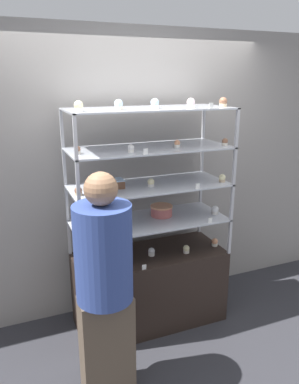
# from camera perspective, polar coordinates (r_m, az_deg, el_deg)

# --- Properties ---
(ground_plane) EXTENTS (20.00, 20.00, 0.00)m
(ground_plane) POSITION_cam_1_polar(r_m,az_deg,el_deg) (3.70, 0.00, -18.80)
(ground_plane) COLOR #2D2D33
(back_wall) EXTENTS (8.00, 0.05, 2.60)m
(back_wall) POSITION_cam_1_polar(r_m,az_deg,el_deg) (3.51, -2.62, 2.67)
(back_wall) COLOR gray
(back_wall) RESTS_ON ground_plane
(display_base) EXTENTS (1.32, 0.55, 0.68)m
(display_base) POSITION_cam_1_polar(r_m,az_deg,el_deg) (3.52, 0.00, -14.30)
(display_base) COLOR black
(display_base) RESTS_ON ground_plane
(display_riser_lower) EXTENTS (1.32, 0.55, 0.32)m
(display_riser_lower) POSITION_cam_1_polar(r_m,az_deg,el_deg) (3.23, 0.00, -4.58)
(display_riser_lower) COLOR #B7B7BC
(display_riser_lower) RESTS_ON display_base
(display_riser_middle) EXTENTS (1.32, 0.55, 0.32)m
(display_riser_middle) POSITION_cam_1_polar(r_m,az_deg,el_deg) (3.13, 0.00, 0.80)
(display_riser_middle) COLOR #B7B7BC
(display_riser_middle) RESTS_ON display_riser_lower
(display_riser_upper) EXTENTS (1.32, 0.55, 0.32)m
(display_riser_upper) POSITION_cam_1_polar(r_m,az_deg,el_deg) (3.06, 0.00, 6.48)
(display_riser_upper) COLOR #B7B7BC
(display_riser_upper) RESTS_ON display_riser_middle
(display_riser_top) EXTENTS (1.32, 0.55, 0.32)m
(display_riser_top) POSITION_cam_1_polar(r_m,az_deg,el_deg) (3.02, 0.00, 12.37)
(display_riser_top) COLOR #B7B7BC
(display_riser_top) RESTS_ON display_riser_upper
(layer_cake_centerpiece) EXTENTS (0.20, 0.20, 0.10)m
(layer_cake_centerpiece) POSITION_cam_1_polar(r_m,az_deg,el_deg) (3.31, 1.84, -2.84)
(layer_cake_centerpiece) COLOR #C66660
(layer_cake_centerpiece) RESTS_ON display_riser_lower
(sheet_cake_frosted) EXTENTS (0.22, 0.12, 0.07)m
(sheet_cake_frosted) POSITION_cam_1_polar(r_m,az_deg,el_deg) (3.03, -5.98, 1.21)
(sheet_cake_frosted) COLOR brown
(sheet_cake_frosted) RESTS_ON display_riser_middle
(cupcake_0) EXTENTS (0.06, 0.06, 0.07)m
(cupcake_0) POSITION_cam_1_polar(r_m,az_deg,el_deg) (3.05, -9.63, -11.67)
(cupcake_0) COLOR #CCB28C
(cupcake_0) RESTS_ON display_base
(cupcake_1) EXTENTS (0.06, 0.06, 0.07)m
(cupcake_1) POSITION_cam_1_polar(r_m,az_deg,el_deg) (3.16, -4.13, -10.42)
(cupcake_1) COLOR #CCB28C
(cupcake_1) RESTS_ON display_base
(cupcake_2) EXTENTS (0.06, 0.06, 0.07)m
(cupcake_2) POSITION_cam_1_polar(r_m,az_deg,el_deg) (3.30, 0.28, -9.11)
(cupcake_2) COLOR white
(cupcake_2) RESTS_ON display_base
(cupcake_3) EXTENTS (0.06, 0.06, 0.07)m
(cupcake_3) POSITION_cam_1_polar(r_m,az_deg,el_deg) (3.36, 5.62, -8.66)
(cupcake_3) COLOR beige
(cupcake_3) RESTS_ON display_base
(cupcake_4) EXTENTS (0.06, 0.06, 0.07)m
(cupcake_4) POSITION_cam_1_polar(r_m,az_deg,el_deg) (3.53, 9.91, -7.55)
(cupcake_4) COLOR beige
(cupcake_4) RESTS_ON display_base
(price_tag_0) EXTENTS (0.04, 0.00, 0.04)m
(price_tag_0) POSITION_cam_1_polar(r_m,az_deg,el_deg) (3.08, -0.82, -11.37)
(price_tag_0) COLOR white
(price_tag_0) RESTS_ON display_base
(cupcake_5) EXTENTS (0.06, 0.06, 0.08)m
(cupcake_5) POSITION_cam_1_polar(r_m,az_deg,el_deg) (2.94, -10.16, -5.96)
(cupcake_5) COLOR white
(cupcake_5) RESTS_ON display_riser_lower
(cupcake_6) EXTENTS (0.06, 0.06, 0.08)m
(cupcake_6) POSITION_cam_1_polar(r_m,az_deg,el_deg) (3.40, 9.95, -2.74)
(cupcake_6) COLOR white
(cupcake_6) RESTS_ON display_riser_lower
(price_tag_1) EXTENTS (0.04, 0.00, 0.04)m
(price_tag_1) POSITION_cam_1_polar(r_m,az_deg,el_deg) (3.20, 9.26, -4.30)
(price_tag_1) COLOR white
(price_tag_1) RESTS_ON display_riser_lower
(cupcake_7) EXTENTS (0.06, 0.06, 0.07)m
(cupcake_7) POSITION_cam_1_polar(r_m,az_deg,el_deg) (2.89, -10.80, 0.09)
(cupcake_7) COLOR #CCB28C
(cupcake_7) RESTS_ON display_riser_middle
(cupcake_8) EXTENTS (0.06, 0.06, 0.07)m
(cupcake_8) POSITION_cam_1_polar(r_m,az_deg,el_deg) (3.07, 0.22, 1.43)
(cupcake_8) COLOR white
(cupcake_8) RESTS_ON display_riser_middle
(cupcake_9) EXTENTS (0.06, 0.06, 0.07)m
(cupcake_9) POSITION_cam_1_polar(r_m,az_deg,el_deg) (3.27, 11.02, 2.08)
(cupcake_9) COLOR #CCB28C
(cupcake_9) RESTS_ON display_riser_middle
(price_tag_2) EXTENTS (0.04, 0.00, 0.04)m
(price_tag_2) POSITION_cam_1_polar(r_m,az_deg,el_deg) (3.03, 7.34, 0.89)
(price_tag_2) COLOR white
(price_tag_2) RESTS_ON display_riser_middle
(cupcake_10) EXTENTS (0.05, 0.05, 0.06)m
(cupcake_10) POSITION_cam_1_polar(r_m,az_deg,el_deg) (2.83, -10.93, 6.28)
(cupcake_10) COLOR beige
(cupcake_10) RESTS_ON display_riser_upper
(cupcake_11) EXTENTS (0.05, 0.05, 0.06)m
(cupcake_11) POSITION_cam_1_polar(r_m,az_deg,el_deg) (2.85, -2.84, 6.65)
(cupcake_11) COLOR white
(cupcake_11) RESTS_ON display_riser_upper
(cupcake_12) EXTENTS (0.05, 0.05, 0.06)m
(cupcake_12) POSITION_cam_1_polar(r_m,az_deg,el_deg) (3.07, 4.24, 7.35)
(cupcake_12) COLOR white
(cupcake_12) RESTS_ON display_riser_upper
(cupcake_13) EXTENTS (0.05, 0.05, 0.06)m
(cupcake_13) POSITION_cam_1_polar(r_m,az_deg,el_deg) (3.21, 11.43, 7.48)
(cupcake_13) COLOR beige
(cupcake_13) RESTS_ON display_riser_upper
(price_tag_3) EXTENTS (0.04, 0.00, 0.04)m
(price_tag_3) POSITION_cam_1_polar(r_m,az_deg,el_deg) (2.77, -0.59, 6.20)
(price_tag_3) COLOR white
(price_tag_3) RESTS_ON display_riser_upper
(cupcake_14) EXTENTS (0.06, 0.06, 0.08)m
(cupcake_14) POSITION_cam_1_polar(r_m,az_deg,el_deg) (2.69, -10.76, 12.69)
(cupcake_14) COLOR white
(cupcake_14) RESTS_ON display_riser_top
(cupcake_15) EXTENTS (0.06, 0.06, 0.08)m
(cupcake_15) POSITION_cam_1_polar(r_m,az_deg,el_deg) (2.81, -4.73, 13.09)
(cupcake_15) COLOR beige
(cupcake_15) RESTS_ON display_riser_top
(cupcake_16) EXTENTS (0.06, 0.06, 0.08)m
(cupcake_16) POSITION_cam_1_polar(r_m,az_deg,el_deg) (2.94, 0.82, 13.30)
(cupcake_16) COLOR white
(cupcake_16) RESTS_ON display_riser_top
(cupcake_17) EXTENTS (0.06, 0.06, 0.08)m
(cupcake_17) POSITION_cam_1_polar(r_m,az_deg,el_deg) (3.00, 6.32, 13.28)
(cupcake_17) COLOR white
(cupcake_17) RESTS_ON display_riser_top
(cupcake_18) EXTENTS (0.06, 0.06, 0.08)m
(cupcake_18) POSITION_cam_1_polar(r_m,az_deg,el_deg) (3.18, 11.16, 13.27)
(cupcake_18) COLOR #CCB28C
(cupcake_18) RESTS_ON display_riser_top
(price_tag_4) EXTENTS (0.04, 0.00, 0.04)m
(price_tag_4) POSITION_cam_1_polar(r_m,az_deg,el_deg) (2.97, 9.36, 12.85)
(price_tag_4) COLOR white
(price_tag_4) RESTS_ON display_riser_top
(customer_figure) EXTENTS (0.38, 0.38, 1.62)m
(customer_figure) POSITION_cam_1_polar(r_m,az_deg,el_deg) (2.56, -6.86, -13.56)
(customer_figure) COLOR brown
(customer_figure) RESTS_ON ground_plane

